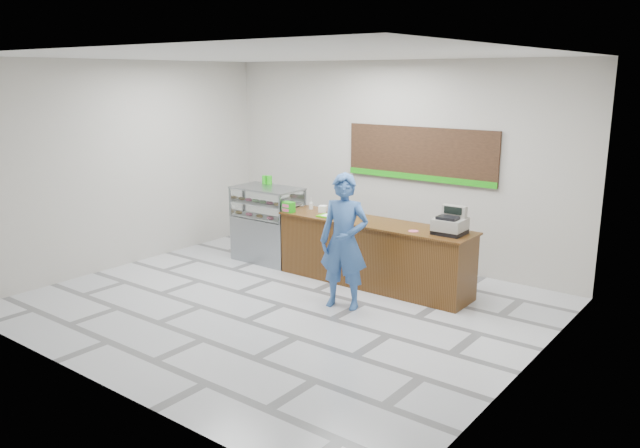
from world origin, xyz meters
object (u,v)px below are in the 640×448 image
Objects in this scene: sales_counter at (373,253)px; cash_register at (450,224)px; customer at (344,242)px; display_case at (268,224)px; serving_tray at (329,216)px.

sales_counter is 1.44m from cash_register.
cash_register is (1.28, 0.03, 0.66)m from sales_counter.
customer reaches higher than sales_counter.
sales_counter is 2.45× the size of display_case.
display_case reaches higher than serving_tray.
cash_register is 2.06m from serving_tray.
sales_counter is 1.69× the size of customer.
display_case is 2.94× the size of cash_register.
customer is at bearing -137.63° from cash_register.
display_case is at bearing -180.00° from sales_counter.
cash_register is at bearing 28.33° from customer.
serving_tray is (-0.77, -0.14, 0.52)m from sales_counter.
customer is (-1.09, -1.08, -0.21)m from cash_register.
display_case is 1.50m from serving_tray.
display_case is at bearing 173.62° from serving_tray.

